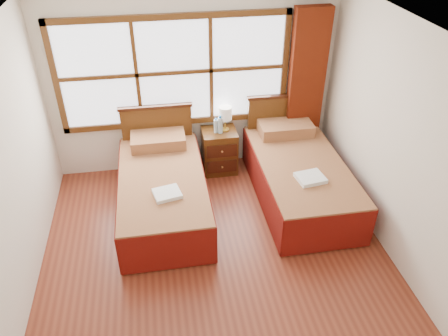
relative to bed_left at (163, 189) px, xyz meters
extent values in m
plane|color=brown|center=(0.55, -1.20, -0.32)|extent=(4.50, 4.50, 0.00)
plane|color=white|center=(0.55, -1.20, 2.28)|extent=(4.50, 4.50, 0.00)
plane|color=silver|center=(0.55, 1.05, 0.98)|extent=(4.00, 0.00, 4.00)
plane|color=silver|center=(-1.45, -1.20, 0.98)|extent=(0.00, 4.50, 4.50)
plane|color=silver|center=(2.55, -1.20, 0.98)|extent=(0.00, 4.50, 4.50)
cube|color=white|center=(0.30, 1.02, 1.18)|extent=(3.00, 0.02, 1.40)
cube|color=#512E11|center=(0.30, 1.00, 0.44)|extent=(3.16, 0.06, 0.08)
cube|color=#512E11|center=(0.30, 1.00, 1.92)|extent=(3.16, 0.06, 0.08)
cube|color=#512E11|center=(-1.24, 1.00, 1.18)|extent=(0.08, 0.06, 1.56)
cube|color=#512E11|center=(1.84, 1.00, 1.18)|extent=(0.08, 0.06, 1.56)
cube|color=#512E11|center=(-0.20, 1.00, 1.18)|extent=(0.05, 0.05, 1.40)
cube|color=#512E11|center=(0.80, 1.00, 1.18)|extent=(0.05, 0.05, 1.40)
cube|color=#512E11|center=(0.30, 1.00, 1.18)|extent=(3.00, 0.05, 0.05)
cube|color=#611B09|center=(2.15, 0.91, 0.85)|extent=(0.50, 0.16, 2.30)
cube|color=#38180B|center=(0.00, -0.07, -0.17)|extent=(0.95, 1.90, 0.31)
cube|color=maroon|center=(0.00, -0.07, 0.11)|extent=(1.06, 2.11, 0.26)
cube|color=maroon|center=(-0.53, -0.07, -0.04)|extent=(0.03, 2.11, 0.53)
cube|color=maroon|center=(0.53, -0.07, -0.04)|extent=(0.03, 2.11, 0.53)
cube|color=maroon|center=(0.00, -1.11, -0.04)|extent=(1.06, 0.03, 0.53)
cube|color=maroon|center=(0.00, 0.70, 0.33)|extent=(0.74, 0.43, 0.17)
cube|color=#512E11|center=(0.00, 0.94, 0.19)|extent=(0.99, 0.06, 1.03)
cube|color=#38180B|center=(0.00, 0.94, 0.72)|extent=(1.03, 0.08, 0.04)
cube|color=#38180B|center=(1.84, -0.07, -0.17)|extent=(0.97, 1.95, 0.32)
cube|color=maroon|center=(1.84, -0.07, 0.13)|extent=(1.09, 2.16, 0.26)
cube|color=maroon|center=(1.29, -0.07, -0.03)|extent=(0.03, 2.16, 0.54)
cube|color=maroon|center=(2.38, -0.07, -0.03)|extent=(0.03, 2.16, 0.54)
cube|color=maroon|center=(1.84, -1.14, -0.03)|extent=(1.09, 0.03, 0.54)
cube|color=maroon|center=(1.84, 0.72, 0.34)|extent=(0.76, 0.44, 0.17)
cube|color=#512E11|center=(1.84, 0.94, 0.20)|extent=(1.02, 0.06, 1.06)
cube|color=#38180B|center=(1.84, 0.94, 0.74)|extent=(1.06, 0.08, 0.04)
cube|color=#512E11|center=(0.88, 0.80, 0.00)|extent=(0.49, 0.44, 0.66)
cube|color=#38180B|center=(0.88, 0.57, -0.13)|extent=(0.43, 0.02, 0.20)
cube|color=#38180B|center=(0.88, 0.57, 0.13)|extent=(0.43, 0.02, 0.20)
sphere|color=#A57637|center=(0.88, 0.56, -0.13)|extent=(0.03, 0.03, 0.03)
sphere|color=#A57637|center=(0.88, 0.56, 0.13)|extent=(0.03, 0.03, 0.03)
cube|color=white|center=(0.05, -0.47, 0.27)|extent=(0.36, 0.33, 0.05)
cube|color=white|center=(1.81, -0.47, 0.28)|extent=(0.37, 0.34, 0.05)
cylinder|color=gold|center=(0.97, 0.83, 0.34)|extent=(0.11, 0.11, 0.02)
cylinder|color=gold|center=(0.97, 0.83, 0.43)|extent=(0.03, 0.03, 0.16)
cylinder|color=white|center=(0.97, 0.83, 0.60)|extent=(0.19, 0.19, 0.19)
cylinder|color=#AACBDB|center=(0.82, 0.78, 0.43)|extent=(0.06, 0.06, 0.20)
cylinder|color=blue|center=(0.82, 0.78, 0.54)|extent=(0.03, 0.03, 0.03)
cylinder|color=#AACBDB|center=(0.88, 0.76, 0.45)|extent=(0.07, 0.07, 0.24)
cylinder|color=blue|center=(0.88, 0.76, 0.58)|extent=(0.03, 0.03, 0.03)
camera|label=1|loc=(0.03, -4.63, 3.39)|focal=35.00mm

